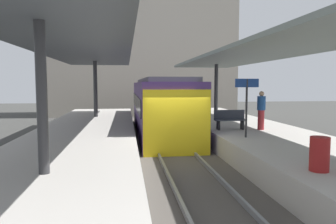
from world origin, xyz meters
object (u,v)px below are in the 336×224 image
platform_sign (247,94)px  litter_bin (320,154)px  platform_bench (230,119)px  passenger_near_bench (261,110)px  commuter_train (160,107)px

platform_sign → litter_bin: bearing=-90.8°
platform_bench → platform_sign: size_ratio=0.63×
platform_sign → litter_bin: (-0.07, -4.73, -1.22)m
platform_sign → passenger_near_bench: platform_sign is taller
litter_bin → passenger_near_bench: 6.78m
litter_bin → passenger_near_bench: bearing=77.4°
commuter_train → platform_bench: (2.62, -4.49, -0.26)m
commuter_train → passenger_near_bench: 6.19m
litter_bin → platform_bench: bearing=88.7°
platform_sign → passenger_near_bench: 2.46m
commuter_train → passenger_near_bench: (3.94, -4.77, 0.16)m
commuter_train → platform_bench: commuter_train is taller
platform_bench → platform_sign: (-0.09, -2.15, 1.16)m
platform_sign → commuter_train: bearing=110.9°
platform_bench → platform_sign: bearing=-92.3°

